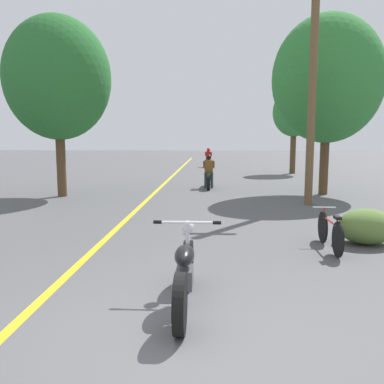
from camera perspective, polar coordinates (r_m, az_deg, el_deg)
The scene contains 11 objects.
ground_plane at distance 4.56m, azimuth -4.06°, elevation -19.61°, with size 120.00×120.00×0.00m, color #515154.
lane_stripe_center at distance 17.06m, azimuth -4.46°, elevation 0.66°, with size 0.14×48.00×0.01m, color yellow.
utility_pole at distance 13.11m, azimuth 16.55°, elevation 13.93°, with size 1.10×0.24×6.98m.
roadside_tree_right_near at distance 15.72m, azimuth 18.51°, elevation 14.77°, with size 3.93×3.54×6.40m.
roadside_tree_right_far at distance 24.24m, azimuth 14.15°, elevation 10.76°, with size 2.42×2.18×4.91m.
roadside_tree_left at distance 15.17m, azimuth -18.36°, elevation 14.87°, with size 3.66×3.29×6.20m.
roadside_bush at distance 8.70m, azimuth 23.31°, elevation -4.47°, with size 1.10×0.88×0.70m.
motorcycle_foreground at distance 5.10m, azimuth -1.02°, elevation -11.30°, with size 0.90×2.03×0.99m.
motorcycle_rider_lead at distance 16.76m, azimuth 2.37°, elevation 2.32°, with size 0.50×2.05×1.37m.
motorcycle_rider_far at distance 28.48m, azimuth 2.32°, elevation 4.54°, with size 0.50×1.94×1.34m.
bicycle_parked at distance 8.03m, azimuth 18.80°, elevation -5.29°, with size 0.44×1.62×0.74m.
Camera 1 is at (0.52, -4.02, 2.09)m, focal length 38.00 mm.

